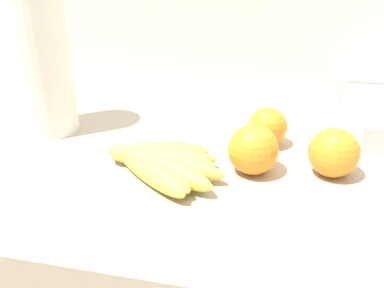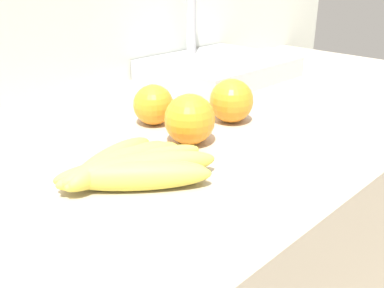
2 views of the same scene
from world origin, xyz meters
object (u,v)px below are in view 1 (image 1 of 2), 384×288
(orange_back_right, at_px, (264,127))
(paper_towel_roll, at_px, (38,60))
(orange_front, at_px, (334,153))
(banana_bunch, at_px, (157,162))
(orange_right, at_px, (253,149))

(orange_back_right, distance_m, paper_towel_roll, 0.43)
(orange_front, bearing_deg, orange_back_right, 141.08)
(banana_bunch, relative_size, orange_back_right, 2.99)
(orange_right, bearing_deg, orange_front, 8.47)
(orange_right, bearing_deg, orange_back_right, 83.42)
(orange_back_right, xyz_separation_m, orange_right, (-0.01, -0.11, 0.00))
(orange_back_right, bearing_deg, banana_bunch, -138.26)
(banana_bunch, distance_m, paper_towel_roll, 0.31)
(banana_bunch, height_order, orange_back_right, orange_back_right)
(paper_towel_roll, bearing_deg, orange_back_right, 2.89)
(orange_right, bearing_deg, banana_bunch, -166.72)
(paper_towel_roll, bearing_deg, orange_right, -11.90)
(orange_back_right, height_order, paper_towel_roll, paper_towel_roll)
(paper_towel_roll, bearing_deg, orange_front, -7.28)
(orange_back_right, relative_size, orange_right, 0.89)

